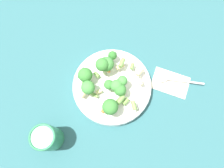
{
  "coord_description": "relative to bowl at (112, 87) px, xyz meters",
  "views": [
    {
      "loc": [
        0.14,
        -0.13,
        0.69
      ],
      "look_at": [
        0.0,
        0.0,
        0.05
      ],
      "focal_mm": 35.0,
      "sensor_mm": 36.0,
      "label": 1
    }
  ],
  "objects": [
    {
      "name": "bowl",
      "position": [
        0.0,
        0.0,
        0.0
      ],
      "size": [
        0.25,
        0.25,
        0.04
      ],
      "color": "white",
      "rests_on": "ground_plane"
    },
    {
      "name": "spoon",
      "position": [
        0.11,
        0.16,
        -0.01
      ],
      "size": [
        0.13,
        0.11,
        0.01
      ],
      "rotation": [
        0.0,
        0.0,
        10.13
      ],
      "color": "silver",
      "rests_on": "napkin"
    },
    {
      "name": "pasta_salad",
      "position": [
        -0.01,
        -0.01,
        0.06
      ],
      "size": [
        0.2,
        0.2,
        0.07
      ],
      "color": "#8CB766",
      "rests_on": "bowl"
    },
    {
      "name": "cup",
      "position": [
        0.0,
        -0.24,
        0.04
      ],
      "size": [
        0.07,
        0.07,
        0.11
      ],
      "color": "#2D7F51",
      "rests_on": "ground_plane"
    },
    {
      "name": "ground_plane",
      "position": [
        0.0,
        0.0,
        -0.02
      ],
      "size": [
        3.0,
        3.0,
        0.0
      ],
      "primitive_type": "plane",
      "color": "#2D6066"
    },
    {
      "name": "napkin",
      "position": [
        0.11,
        0.16,
        -0.02
      ],
      "size": [
        0.14,
        0.12,
        0.01
      ],
      "color": "beige",
      "rests_on": "ground_plane"
    }
  ]
}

